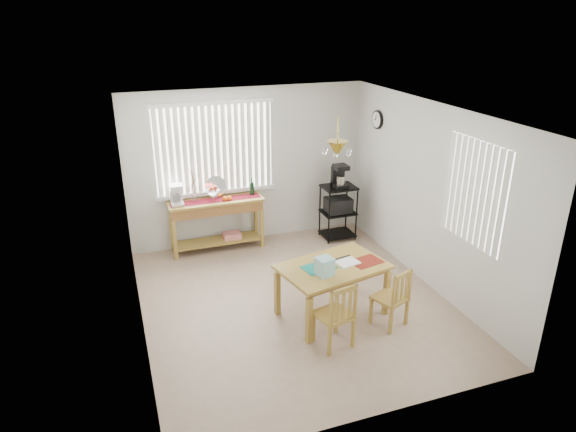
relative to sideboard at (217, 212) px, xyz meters
name	(u,v)px	position (x,y,z in m)	size (l,w,h in m)	color
ground	(295,302)	(0.61, -2.01, -0.65)	(4.00, 4.50, 0.01)	tan
room_shell	(295,185)	(0.61, -2.00, 1.04)	(4.20, 4.70, 2.70)	silver
sideboard	(217,212)	(0.00, 0.00, 0.00)	(1.53, 0.43, 0.86)	#AF8C3B
sideboard_items	(199,194)	(-0.27, 0.02, 0.35)	(1.46, 0.36, 0.66)	maroon
wire_cart	(338,207)	(2.06, -0.24, -0.08)	(0.55, 0.44, 0.94)	black
cart_items	(339,176)	(2.06, -0.23, 0.47)	(0.22, 0.27, 0.39)	black
dining_table	(333,271)	(0.97, -2.44, -0.02)	(1.48, 1.11, 0.71)	#AF8C3B
table_items	(330,265)	(0.87, -2.57, 0.15)	(1.09, 0.49, 0.23)	#167B72
chair_left	(336,316)	(0.73, -3.09, -0.23)	(0.46, 0.46, 0.85)	#AF8C3B
chair_right	(392,298)	(1.57, -2.93, -0.26)	(0.48, 0.48, 0.80)	#AF8C3B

